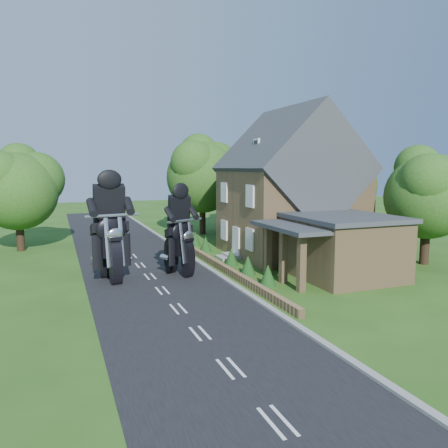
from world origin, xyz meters
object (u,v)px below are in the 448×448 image
object	(u,v)px
garden_wall	(211,260)
motorcycle_follow	(111,265)
motorcycle_lead	(180,262)
annex	(341,245)
house	(290,192)

from	to	relation	value
garden_wall	motorcycle_follow	bearing A→B (deg)	-160.57
motorcycle_lead	motorcycle_follow	xyz separation A→B (m)	(-3.74, 0.05, 0.11)
motorcycle_lead	annex	bearing A→B (deg)	131.64
garden_wall	motorcycle_lead	bearing A→B (deg)	-139.12
annex	motorcycle_lead	bearing A→B (deg)	157.06
annex	motorcycle_lead	size ratio (longest dim) A/B	4.21
house	motorcycle_follow	size ratio (longest dim) A/B	5.37
garden_wall	house	size ratio (longest dim) A/B	2.15
motorcycle_lead	motorcycle_follow	size ratio (longest dim) A/B	0.88
motorcycle_follow	house	bearing A→B (deg)	-175.72
garden_wall	motorcycle_lead	size ratio (longest dim) A/B	13.15
garden_wall	motorcycle_follow	world-z (taller)	motorcycle_follow
annex	house	bearing A→B (deg)	84.76
garden_wall	motorcycle_lead	world-z (taller)	motorcycle_lead
garden_wall	house	distance (m)	7.52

